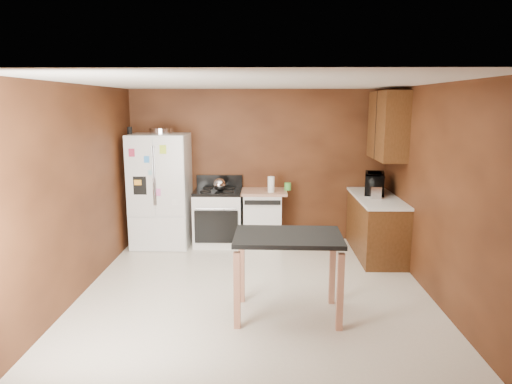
{
  "coord_description": "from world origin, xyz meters",
  "views": [
    {
      "loc": [
        0.11,
        -5.26,
        2.28
      ],
      "look_at": [
        -0.01,
        0.85,
        1.08
      ],
      "focal_mm": 32.0,
      "sensor_mm": 36.0,
      "label": 1
    }
  ],
  "objects_px": {
    "roasting_pan": "(161,131)",
    "green_canister": "(288,186)",
    "island": "(288,248)",
    "paper_towel": "(271,184)",
    "pen_cup": "(130,130)",
    "microwave": "(374,184)",
    "refrigerator": "(161,191)",
    "toaster": "(375,192)",
    "gas_range": "(218,216)",
    "dishwasher": "(263,217)",
    "kettle": "(219,184)"
  },
  "relations": [
    {
      "from": "dishwasher",
      "to": "island",
      "type": "relative_size",
      "value": 0.77
    },
    {
      "from": "pen_cup",
      "to": "refrigerator",
      "type": "relative_size",
      "value": 0.06
    },
    {
      "from": "paper_towel",
      "to": "island",
      "type": "relative_size",
      "value": 0.21
    },
    {
      "from": "green_canister",
      "to": "island",
      "type": "xyz_separation_m",
      "value": [
        -0.12,
        -2.62,
        -0.19
      ]
    },
    {
      "from": "green_canister",
      "to": "toaster",
      "type": "distance_m",
      "value": 1.4
    },
    {
      "from": "gas_range",
      "to": "green_canister",
      "type": "bearing_deg",
      "value": 3.97
    },
    {
      "from": "pen_cup",
      "to": "microwave",
      "type": "xyz_separation_m",
      "value": [
        3.79,
        -0.13,
        -0.81
      ]
    },
    {
      "from": "roasting_pan",
      "to": "island",
      "type": "bearing_deg",
      "value": -53.0
    },
    {
      "from": "pen_cup",
      "to": "paper_towel",
      "type": "height_order",
      "value": "pen_cup"
    },
    {
      "from": "kettle",
      "to": "paper_towel",
      "type": "xyz_separation_m",
      "value": [
        0.82,
        -0.05,
        0.01
      ]
    },
    {
      "from": "green_canister",
      "to": "paper_towel",
      "type": "bearing_deg",
      "value": -146.85
    },
    {
      "from": "roasting_pan",
      "to": "paper_towel",
      "type": "bearing_deg",
      "value": -1.2
    },
    {
      "from": "paper_towel",
      "to": "microwave",
      "type": "height_order",
      "value": "microwave"
    },
    {
      "from": "pen_cup",
      "to": "microwave",
      "type": "distance_m",
      "value": 3.88
    },
    {
      "from": "paper_towel",
      "to": "island",
      "type": "xyz_separation_m",
      "value": [
        0.15,
        -2.44,
        -0.25
      ]
    },
    {
      "from": "roasting_pan",
      "to": "paper_towel",
      "type": "distance_m",
      "value": 1.91
    },
    {
      "from": "microwave",
      "to": "gas_range",
      "type": "bearing_deg",
      "value": 97.36
    },
    {
      "from": "kettle",
      "to": "green_canister",
      "type": "distance_m",
      "value": 1.1
    },
    {
      "from": "toaster",
      "to": "microwave",
      "type": "distance_m",
      "value": 0.33
    },
    {
      "from": "toaster",
      "to": "gas_range",
      "type": "height_order",
      "value": "gas_range"
    },
    {
      "from": "pen_cup",
      "to": "toaster",
      "type": "xyz_separation_m",
      "value": [
        3.73,
        -0.45,
        -0.87
      ]
    },
    {
      "from": "pen_cup",
      "to": "gas_range",
      "type": "relative_size",
      "value": 0.1
    },
    {
      "from": "roasting_pan",
      "to": "green_canister",
      "type": "bearing_deg",
      "value": 4.07
    },
    {
      "from": "toaster",
      "to": "refrigerator",
      "type": "bearing_deg",
      "value": 172.94
    },
    {
      "from": "refrigerator",
      "to": "dishwasher",
      "type": "xyz_separation_m",
      "value": [
        1.63,
        0.09,
        -0.45
      ]
    },
    {
      "from": "dishwasher",
      "to": "island",
      "type": "xyz_separation_m",
      "value": [
        0.28,
        -2.56,
        0.31
      ]
    },
    {
      "from": "roasting_pan",
      "to": "refrigerator",
      "type": "height_order",
      "value": "roasting_pan"
    },
    {
      "from": "refrigerator",
      "to": "pen_cup",
      "type": "bearing_deg",
      "value": -175.15
    },
    {
      "from": "gas_range",
      "to": "dishwasher",
      "type": "height_order",
      "value": "gas_range"
    },
    {
      "from": "toaster",
      "to": "microwave",
      "type": "bearing_deg",
      "value": 79.37
    },
    {
      "from": "microwave",
      "to": "island",
      "type": "distance_m",
      "value": 2.74
    },
    {
      "from": "roasting_pan",
      "to": "pen_cup",
      "type": "relative_size",
      "value": 3.24
    },
    {
      "from": "pen_cup",
      "to": "refrigerator",
      "type": "xyz_separation_m",
      "value": [
        0.44,
        0.04,
        -0.96
      ]
    },
    {
      "from": "roasting_pan",
      "to": "toaster",
      "type": "xyz_separation_m",
      "value": [
        3.24,
        -0.49,
        -0.86
      ]
    },
    {
      "from": "roasting_pan",
      "to": "green_canister",
      "type": "relative_size",
      "value": 3.1
    },
    {
      "from": "gas_range",
      "to": "island",
      "type": "bearing_deg",
      "value": -68.45
    },
    {
      "from": "roasting_pan",
      "to": "pen_cup",
      "type": "height_order",
      "value": "pen_cup"
    },
    {
      "from": "island",
      "to": "paper_towel",
      "type": "bearing_deg",
      "value": 93.47
    },
    {
      "from": "roasting_pan",
      "to": "island",
      "type": "xyz_separation_m",
      "value": [
        1.86,
        -2.48,
        -1.09
      ]
    },
    {
      "from": "roasting_pan",
      "to": "green_canister",
      "type": "height_order",
      "value": "roasting_pan"
    },
    {
      "from": "refrigerator",
      "to": "green_canister",
      "type": "bearing_deg",
      "value": 3.9
    },
    {
      "from": "refrigerator",
      "to": "roasting_pan",
      "type": "bearing_deg",
      "value": -3.18
    },
    {
      "from": "refrigerator",
      "to": "microwave",
      "type": "bearing_deg",
      "value": -2.94
    },
    {
      "from": "toaster",
      "to": "refrigerator",
      "type": "distance_m",
      "value": 3.33
    },
    {
      "from": "roasting_pan",
      "to": "gas_range",
      "type": "relative_size",
      "value": 0.33
    },
    {
      "from": "toaster",
      "to": "dishwasher",
      "type": "relative_size",
      "value": 0.28
    },
    {
      "from": "refrigerator",
      "to": "dishwasher",
      "type": "height_order",
      "value": "refrigerator"
    },
    {
      "from": "toaster",
      "to": "pen_cup",
      "type": "bearing_deg",
      "value": 174.48
    },
    {
      "from": "gas_range",
      "to": "refrigerator",
      "type": "bearing_deg",
      "value": -176.19
    },
    {
      "from": "pen_cup",
      "to": "toaster",
      "type": "distance_m",
      "value": 3.85
    }
  ]
}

